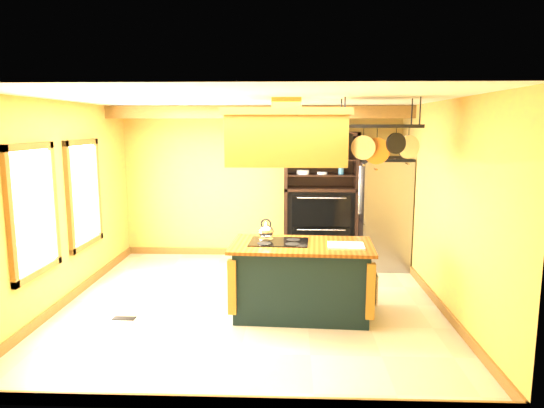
# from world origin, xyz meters

# --- Properties ---
(floor) EXTENTS (5.00, 5.00, 0.00)m
(floor) POSITION_xyz_m (0.00, 0.00, 0.00)
(floor) COLOR beige
(floor) RESTS_ON ground
(ceiling) EXTENTS (5.00, 5.00, 0.00)m
(ceiling) POSITION_xyz_m (0.00, 0.00, 2.70)
(ceiling) COLOR white
(ceiling) RESTS_ON wall_back
(wall_back) EXTENTS (5.00, 0.02, 2.70)m
(wall_back) POSITION_xyz_m (0.00, 2.50, 1.35)
(wall_back) COLOR tan
(wall_back) RESTS_ON floor
(wall_front) EXTENTS (5.00, 0.02, 2.70)m
(wall_front) POSITION_xyz_m (0.00, -2.50, 1.35)
(wall_front) COLOR tan
(wall_front) RESTS_ON floor
(wall_left) EXTENTS (0.02, 5.00, 2.70)m
(wall_left) POSITION_xyz_m (-2.50, 0.00, 1.35)
(wall_left) COLOR tan
(wall_left) RESTS_ON floor
(wall_right) EXTENTS (0.02, 5.00, 2.70)m
(wall_right) POSITION_xyz_m (2.50, 0.00, 1.35)
(wall_right) COLOR tan
(wall_right) RESTS_ON floor
(ceiling_beam) EXTENTS (5.00, 0.15, 0.20)m
(ceiling_beam) POSITION_xyz_m (0.00, 1.70, 2.59)
(ceiling_beam) COLOR olive
(ceiling_beam) RESTS_ON ceiling
(window_near) EXTENTS (0.06, 1.06, 1.56)m
(window_near) POSITION_xyz_m (-2.47, -0.80, 1.40)
(window_near) COLOR olive
(window_near) RESTS_ON wall_left
(window_far) EXTENTS (0.06, 1.06, 1.56)m
(window_far) POSITION_xyz_m (-2.47, 0.60, 1.40)
(window_far) COLOR olive
(window_far) RESTS_ON wall_left
(kitchen_island) EXTENTS (1.81, 1.07, 1.11)m
(kitchen_island) POSITION_xyz_m (0.67, -0.36, 0.47)
(kitchen_island) COLOR black
(kitchen_island) RESTS_ON floor
(range_hood) EXTENTS (1.49, 0.84, 0.80)m
(range_hood) POSITION_xyz_m (0.47, -0.36, 2.26)
(range_hood) COLOR #A67A29
(range_hood) RESTS_ON ceiling
(pot_rack) EXTENTS (1.03, 0.48, 0.79)m
(pot_rack) POSITION_xyz_m (1.57, -0.35, 2.26)
(pot_rack) COLOR black
(pot_rack) RESTS_ON ceiling
(refrigerator) EXTENTS (0.78, 0.92, 1.81)m
(refrigerator) POSITION_xyz_m (2.09, 1.90, 0.88)
(refrigerator) COLOR gray
(refrigerator) RESTS_ON floor
(hutch) EXTENTS (1.28, 0.58, 2.27)m
(hutch) POSITION_xyz_m (1.05, 2.25, 0.88)
(hutch) COLOR black
(hutch) RESTS_ON floor
(floor_register) EXTENTS (0.28, 0.12, 0.01)m
(floor_register) POSITION_xyz_m (-1.54, -0.60, 0.01)
(floor_register) COLOR black
(floor_register) RESTS_ON floor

